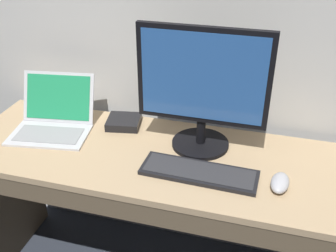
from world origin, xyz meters
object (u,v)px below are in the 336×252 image
at_px(external_drive_box, 124,122).
at_px(external_monitor, 202,88).
at_px(laptop_silver, 53,118).
at_px(computer_mouse, 280,183).
at_px(wired_keyboard, 199,172).

bearing_deg(external_drive_box, external_monitor, -12.41).
xyz_separation_m(laptop_silver, computer_mouse, (1.01, -0.16, -0.03)).
xyz_separation_m(external_monitor, computer_mouse, (0.34, -0.19, -0.25)).
relative_size(wired_keyboard, external_drive_box, 3.04).
bearing_deg(external_monitor, laptop_silver, -177.60).
height_order(external_monitor, external_drive_box, external_monitor).
bearing_deg(laptop_silver, external_monitor, 2.40).
bearing_deg(wired_keyboard, external_drive_box, 146.36).
relative_size(external_monitor, wired_keyboard, 1.16).
bearing_deg(wired_keyboard, external_monitor, 100.91).
bearing_deg(external_monitor, computer_mouse, -29.67).
xyz_separation_m(wired_keyboard, computer_mouse, (0.30, 0.00, 0.01)).
distance_m(laptop_silver, external_monitor, 0.71).
distance_m(external_monitor, external_drive_box, 0.46).
distance_m(external_monitor, computer_mouse, 0.46).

